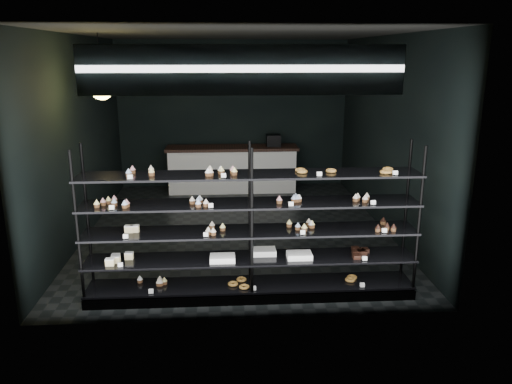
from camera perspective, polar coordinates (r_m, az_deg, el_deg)
The scene contains 5 objects.
room at distance 8.19m, azimuth -2.25°, elevation 6.34°, with size 5.01×6.01×3.20m.
display_shelf at distance 6.08m, azimuth -0.84°, elevation -6.48°, with size 4.00×0.50×1.91m.
signage at distance 5.16m, azimuth -1.49°, elevation 13.76°, with size 3.30×0.05×0.50m.
pendant_lamp at distance 7.36m, azimuth -17.25°, elevation 11.30°, with size 0.33×0.33×0.89m.
service_counter at distance 10.85m, azimuth -2.66°, elevation 2.72°, with size 2.82×0.65×1.23m.
Camera 1 is at (-0.20, -8.08, 2.91)m, focal length 35.00 mm.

